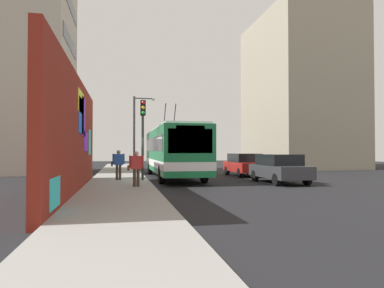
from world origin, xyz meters
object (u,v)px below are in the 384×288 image
object	(u,v)px
parked_car_dark_gray	(279,168)
traffic_light	(143,126)
city_bus	(173,150)
pedestrian_at_curb	(136,166)
street_lamp	(137,127)
parked_car_red	(244,164)
pedestrian_midblock	(118,162)

from	to	relation	value
parked_car_dark_gray	traffic_light	size ratio (longest dim) A/B	0.95
city_bus	pedestrian_at_curb	distance (m)	6.81
city_bus	traffic_light	bearing A→B (deg)	144.84
pedestrian_at_curb	traffic_light	bearing A→B (deg)	-8.81
city_bus	street_lamp	bearing A→B (deg)	15.94
parked_car_dark_gray	parked_car_red	world-z (taller)	same
pedestrian_midblock	street_lamp	distance (m)	10.02
parked_car_red	parked_car_dark_gray	bearing A→B (deg)	-180.00
pedestrian_at_curb	pedestrian_midblock	bearing A→B (deg)	12.20
city_bus	street_lamp	world-z (taller)	street_lamp
parked_car_dark_gray	street_lamp	world-z (taller)	street_lamp
parked_car_dark_gray	parked_car_red	bearing A→B (deg)	0.00
parked_car_red	pedestrian_midblock	world-z (taller)	pedestrian_midblock
parked_car_dark_gray	traffic_light	distance (m)	7.85
city_bus	pedestrian_at_curb	size ratio (longest dim) A/B	7.03
city_bus	parked_car_dark_gray	world-z (taller)	city_bus
pedestrian_at_curb	parked_car_red	bearing A→B (deg)	-48.47
parked_car_dark_gray	street_lamp	bearing A→B (deg)	31.72
city_bus	traffic_light	size ratio (longest dim) A/B	2.56
parked_car_red	street_lamp	world-z (taller)	street_lamp
street_lamp	parked_car_dark_gray	bearing A→B (deg)	-148.28
pedestrian_at_curb	street_lamp	xyz separation A→B (m)	(13.35, -0.61, 2.68)
pedestrian_midblock	traffic_light	bearing A→B (deg)	-115.18
city_bus	pedestrian_midblock	distance (m)	4.29
parked_car_dark_gray	pedestrian_midblock	size ratio (longest dim) A/B	2.52
parked_car_red	traffic_light	world-z (taller)	traffic_light
street_lamp	pedestrian_midblock	bearing A→B (deg)	171.50
parked_car_red	traffic_light	size ratio (longest dim) A/B	0.94
pedestrian_at_curb	traffic_light	world-z (taller)	traffic_light
pedestrian_midblock	traffic_light	size ratio (longest dim) A/B	0.38
pedestrian_midblock	street_lamp	xyz separation A→B (m)	(9.56, -1.43, 2.64)
traffic_light	parked_car_red	bearing A→B (deg)	-62.86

